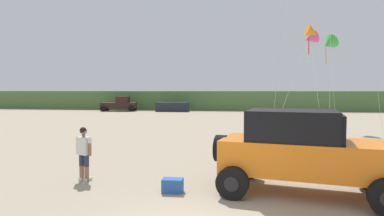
# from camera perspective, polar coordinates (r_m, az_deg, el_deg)

# --- Properties ---
(dune_ridge) EXTENTS (90.00, 6.67, 2.66)m
(dune_ridge) POSITION_cam_1_polar(r_m,az_deg,el_deg) (48.29, 3.89, 1.35)
(dune_ridge) COLOR #4C703D
(dune_ridge) RESTS_ON ground_plane
(jeep) EXTENTS (5.01, 3.15, 2.26)m
(jeep) POSITION_cam_1_polar(r_m,az_deg,el_deg) (9.39, 18.56, -6.86)
(jeep) COLOR orange
(jeep) RESTS_ON ground_plane
(person_watching) EXTENTS (0.59, 0.41, 1.67)m
(person_watching) POSITION_cam_1_polar(r_m,az_deg,el_deg) (10.76, -18.15, -7.02)
(person_watching) COLOR #8C664C
(person_watching) RESTS_ON ground_plane
(cooler_box) EXTENTS (0.57, 0.37, 0.38)m
(cooler_box) POSITION_cam_1_polar(r_m,az_deg,el_deg) (9.29, -3.36, -13.21)
(cooler_box) COLOR #23519E
(cooler_box) RESTS_ON ground_plane
(distant_pickup) EXTENTS (4.84, 3.04, 1.98)m
(distant_pickup) POSITION_cam_1_polar(r_m,az_deg,el_deg) (45.24, -12.34, 0.67)
(distant_pickup) COLOR black
(distant_pickup) RESTS_ON ground_plane
(distant_sedan) EXTENTS (4.22, 1.74, 1.20)m
(distant_sedan) POSITION_cam_1_polar(r_m,az_deg,el_deg) (43.36, -3.39, 0.19)
(distant_sedan) COLOR #1E232D
(distant_sedan) RESTS_ON ground_plane
(kite_white_parafoil) EXTENTS (1.61, 5.37, 6.78)m
(kite_white_parafoil) POSITION_cam_1_polar(r_m,az_deg,el_deg) (25.34, 22.48, 10.21)
(kite_white_parafoil) COLOR green
(kite_white_parafoil) RESTS_ON ground_plane
(kite_purple_stunt) EXTENTS (3.19, 4.31, 6.47)m
(kite_purple_stunt) POSITION_cam_1_polar(r_m,az_deg,el_deg) (20.28, 19.95, 12.16)
(kite_purple_stunt) COLOR orange
(kite_purple_stunt) RESTS_ON ground_plane
(kite_orange_streamer) EXTENTS (1.20, 5.76, 6.61)m
(kite_orange_streamer) POSITION_cam_1_polar(r_m,az_deg,el_deg) (22.71, 19.70, 11.24)
(kite_orange_streamer) COLOR #E04C93
(kite_orange_streamer) RESTS_ON ground_plane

